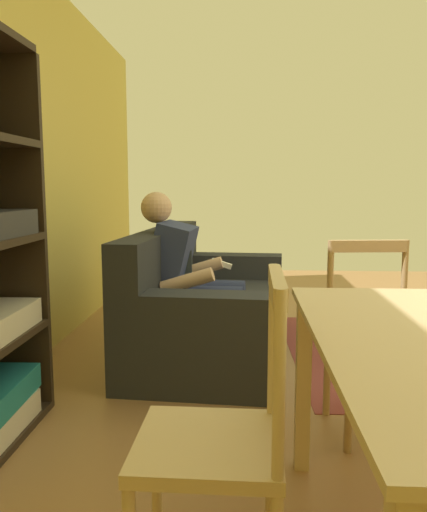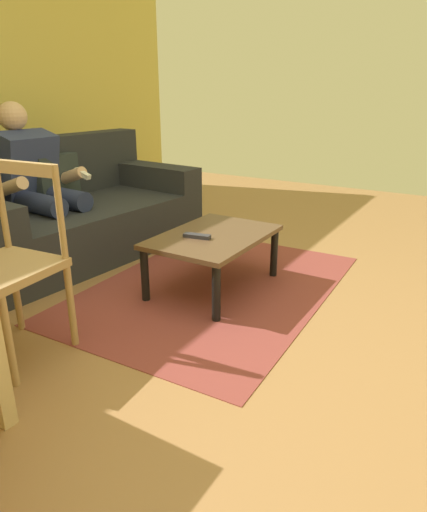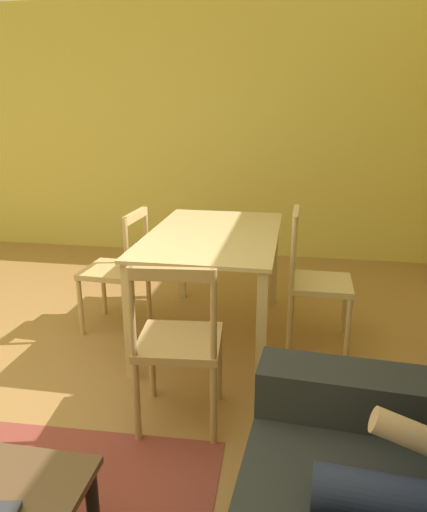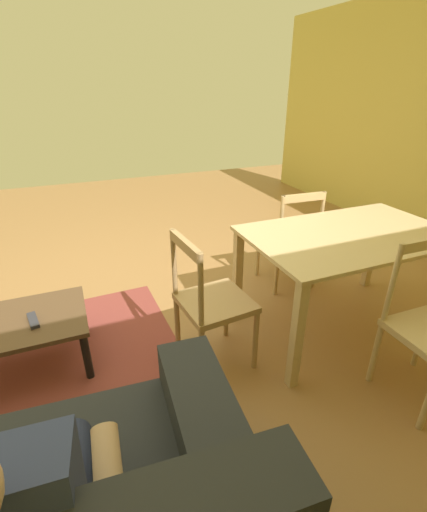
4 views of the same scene
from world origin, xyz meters
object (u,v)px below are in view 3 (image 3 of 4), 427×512
Objects in this scene: dining_chair_near_wall at (316,281)px; dining_chair_facing_couch at (179,344)px; dining_table at (214,248)px; dining_chair_by_doorway at (118,270)px.

dining_chair_near_wall is 1.03× the size of dining_chair_facing_couch.
dining_chair_facing_couch is (1.04, 0.00, -0.20)m from dining_table.
dining_chair_by_doorway is at bearing -89.91° from dining_chair_near_wall.
dining_table is 1.06m from dining_chair_facing_couch.
dining_chair_by_doorway reaches higher than dining_table.
dining_table is at bearing 90.14° from dining_chair_by_doorway.
dining_chair_by_doorway is (0.00, -0.71, -0.21)m from dining_table.
dining_table is 0.74m from dining_chair_near_wall.
dining_table is at bearing -179.84° from dining_chair_facing_couch.
dining_chair_facing_couch is (1.05, -0.71, 0.00)m from dining_chair_near_wall.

